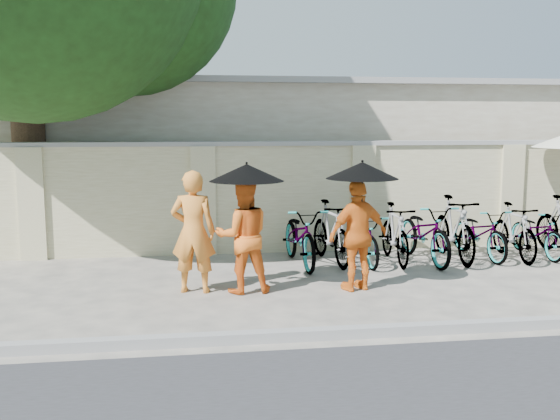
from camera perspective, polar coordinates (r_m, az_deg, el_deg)
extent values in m
plane|color=#A79D8E|center=(8.76, 0.15, -8.05)|extent=(80.00, 80.00, 0.00)
cube|color=gray|center=(7.15, 2.17, -11.32)|extent=(40.00, 0.16, 0.12)
cube|color=beige|center=(11.83, 2.70, 1.08)|extent=(20.00, 0.30, 2.00)
cube|color=beige|center=(15.69, 3.68, 4.97)|extent=(14.00, 6.00, 3.20)
cylinder|color=brown|center=(12.59, -22.01, 6.40)|extent=(0.60, 0.60, 4.40)
imported|color=orange|center=(8.97, -7.94, -1.98)|extent=(0.71, 0.53, 1.76)
imported|color=orange|center=(8.91, -3.39, -2.38)|extent=(0.85, 0.68, 1.64)
cylinder|color=black|center=(8.75, -3.05, 0.82)|extent=(0.02, 0.02, 0.80)
cone|color=black|center=(8.71, -3.07, 3.44)|extent=(1.05, 1.05, 0.24)
imported|color=orange|center=(9.08, 7.16, -2.31)|extent=(1.02, 0.66, 1.62)
cylinder|color=black|center=(8.93, 7.48, 0.93)|extent=(0.02, 0.02, 0.84)
cone|color=black|center=(8.88, 7.53, 3.62)|extent=(1.04, 1.04, 0.24)
imported|color=gray|center=(10.63, 1.88, -2.40)|extent=(0.81, 1.97, 1.01)
imported|color=gray|center=(10.81, 4.67, -2.05)|extent=(0.73, 1.85, 1.08)
imported|color=gray|center=(10.88, 7.60, -2.60)|extent=(0.65, 1.68, 0.87)
imported|color=gray|center=(10.98, 10.45, -2.14)|extent=(0.60, 1.75, 1.03)
imported|color=gray|center=(11.18, 13.10, -2.03)|extent=(0.82, 2.01, 1.03)
imported|color=gray|center=(11.41, 15.62, -1.66)|extent=(0.62, 1.91, 1.14)
imported|color=gray|center=(11.78, 17.81, -2.01)|extent=(0.79, 1.79, 0.91)
imported|color=gray|center=(11.85, 20.62, -1.86)|extent=(0.53, 1.68, 1.00)
imported|color=gray|center=(12.29, 22.46, -1.97)|extent=(0.65, 1.66, 0.86)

